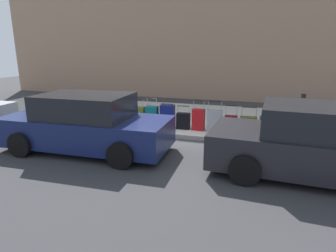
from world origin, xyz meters
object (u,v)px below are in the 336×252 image
Objects in this scene: suitcase_teal_7 at (152,117)px; suitcase_maroon_9 at (122,115)px; parked_car_charcoal_0 at (319,144)px; bollard_post at (69,109)px; suitcase_teal_0 at (266,126)px; suitcase_navy_6 at (167,116)px; fire_hydrant at (87,110)px; suitcase_maroon_2 at (231,124)px; suitcase_olive_8 at (138,116)px; suitcase_silver_3 at (214,121)px; suitcase_olive_1 at (248,125)px; suitcase_red_4 at (198,120)px; suitcase_silver_10 at (108,116)px; parking_meter at (302,109)px; parked_car_navy_1 at (86,124)px; suitcase_black_5 at (183,121)px.

suitcase_maroon_9 is (1.08, 0.01, -0.01)m from suitcase_teal_7.
bollard_post is at bearing -15.87° from parked_car_charcoal_0.
suitcase_teal_0 is 0.77× the size of suitcase_navy_6.
parked_car_charcoal_0 is (-7.05, 2.34, 0.17)m from fire_hydrant.
suitcase_maroon_2 is at bearing -179.32° from suitcase_maroon_9.
bollard_post is at bearing 1.90° from suitcase_olive_8.
suitcase_silver_3 is (0.51, -0.04, 0.07)m from suitcase_maroon_2.
suitcase_teal_0 is at bearing -178.69° from suitcase_olive_8.
fire_hydrant is at bearing 0.02° from suitcase_silver_3.
suitcase_olive_1 is 1.14× the size of suitcase_maroon_9.
suitcase_teal_7 is at bearing 1.52° from suitcase_teal_0.
suitcase_red_4 reaches higher than suitcase_silver_10.
parking_meter is at bearing -177.02° from bollard_post.
parking_meter is (-2.50, -0.25, 0.48)m from suitcase_silver_3.
parked_car_navy_1 is (5.56, 2.59, -0.25)m from parking_meter.
suitcase_teal_7 is at bearing -179.31° from suitcase_maroon_9.
suitcase_black_5 is 4.19m from bollard_post.
suitcase_teal_7 is 0.22× the size of parked_car_navy_1.
suitcase_navy_6 is 1.01× the size of suitcase_silver_10.
suitcase_teal_0 is at bearing -176.39° from suitcase_maroon_2.
suitcase_navy_6 is (1.03, 0.02, 0.03)m from suitcase_red_4.
suitcase_teal_7 is (0.51, 0.07, -0.02)m from suitcase_navy_6.
suitcase_black_5 is 3.52m from fire_hydrant.
suitcase_silver_3 reaches higher than suitcase_silver_10.
suitcase_olive_1 is 1.06× the size of suitcase_silver_10.
suitcase_maroon_2 is 0.69× the size of parking_meter.
suitcase_silver_10 is at bearing 2.28° from parking_meter.
suitcase_teal_7 is at bearing 4.39° from suitcase_black_5.
suitcase_red_4 is at bearing -137.18° from parked_car_navy_1.
suitcase_teal_0 is 0.14× the size of parked_car_navy_1.
fire_hydrant is at bearing -1.48° from suitcase_teal_7.
suitcase_teal_0 is at bearing -179.67° from suitcase_black_5.
suitcase_olive_8 is 0.57m from suitcase_maroon_9.
suitcase_navy_6 is at bearing -176.36° from suitcase_olive_8.
parked_car_navy_1 is at bearing 77.58° from suitcase_olive_8.
fire_hydrant reaches higher than suitcase_maroon_9.
suitcase_maroon_2 is 1.16× the size of suitcase_maroon_9.
suitcase_teal_7 reaches higher than suitcase_maroon_9.
parked_car_charcoal_0 is (-1.51, 2.34, 0.31)m from suitcase_olive_1.
suitcase_red_4 reaches higher than suitcase_teal_0.
parked_car_charcoal_0 is (-1.00, 2.38, 0.30)m from suitcase_teal_0.
parked_car_navy_1 is at bearing 134.09° from bollard_post.
parking_meter is at bearing -154.99° from parked_car_navy_1.
bollard_post reaches higher than suitcase_navy_6.
suitcase_silver_10 is at bearing -8.04° from suitcase_maroon_9.
suitcase_red_4 reaches higher than bollard_post.
fire_hydrant is at bearing 0.29° from suitcase_teal_0.
suitcase_maroon_9 is 5.66m from parking_meter.
suitcase_red_4 is 1.09× the size of bollard_post.
suitcase_teal_7 is 1.08m from suitcase_maroon_9.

